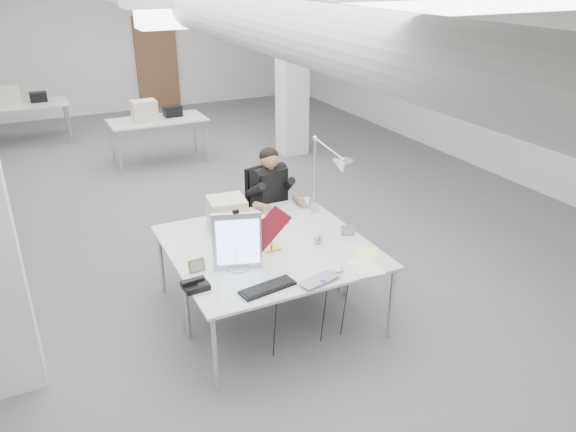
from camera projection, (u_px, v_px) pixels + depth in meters
name	position (u px, v px, depth m)	size (l,w,h in m)	color
room_shell	(195.00, 99.00, 6.69)	(10.04, 14.04, 3.24)	#555557
desk_main	(289.00, 268.00, 4.91)	(1.80, 0.90, 0.03)	silver
desk_second	(250.00, 228.00, 5.65)	(1.80, 0.90, 0.03)	silver
bg_desk_a	(157.00, 120.00, 9.49)	(1.60, 0.80, 0.03)	silver
bg_desk_b	(23.00, 105.00, 10.50)	(1.60, 0.80, 0.03)	silver
office_chair	(268.00, 212.00, 6.45)	(0.55, 0.55, 1.13)	black
seated_person	(270.00, 186.00, 6.27)	(0.43, 0.54, 0.80)	black
monitor	(237.00, 241.00, 4.77)	(0.42, 0.04, 0.52)	#BABBC0
pennant	(267.00, 231.00, 4.83)	(0.46, 0.01, 0.19)	maroon
keyboard	(268.00, 288.00, 4.56)	(0.47, 0.16, 0.02)	black
laptop	(324.00, 283.00, 4.62)	(0.36, 0.23, 0.03)	#ABABB0
mouse	(339.00, 270.00, 4.81)	(0.08, 0.05, 0.03)	silver
bankers_lamp	(271.00, 235.00, 5.14)	(0.27, 0.11, 0.30)	gold
desk_phone	(195.00, 285.00, 4.57)	(0.20, 0.18, 0.05)	black
picture_frame_left	(197.00, 265.00, 4.80)	(0.15, 0.01, 0.12)	#9E7F44
picture_frame_right	(348.00, 230.00, 5.45)	(0.13, 0.01, 0.10)	tan
desk_clock	(318.00, 239.00, 5.29)	(0.09, 0.09, 0.03)	#BBBBC0
paper_stack_a	(365.00, 267.00, 4.89)	(0.23, 0.33, 0.01)	white
paper_stack_b	(367.00, 253.00, 5.12)	(0.18, 0.26, 0.01)	#FEFD98
paper_stack_c	(353.00, 247.00, 5.23)	(0.18, 0.12, 0.01)	silver
beige_monitor	(227.00, 214.00, 5.52)	(0.35, 0.33, 0.33)	beige
architect_lamp	(327.00, 174.00, 5.60)	(0.26, 0.77, 0.99)	silver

